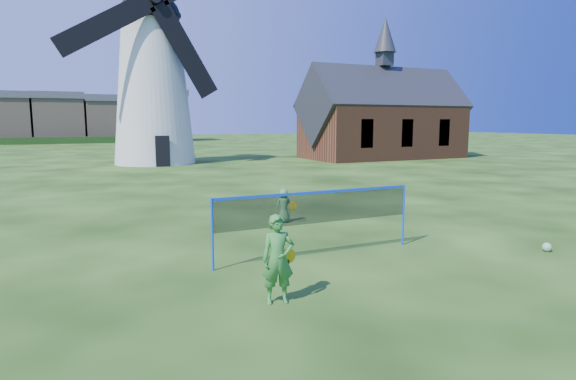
# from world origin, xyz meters

# --- Properties ---
(ground) EXTENTS (220.00, 220.00, 0.00)m
(ground) POSITION_xyz_m (0.00, 0.00, 0.00)
(ground) COLOR black
(ground) RESTS_ON ground
(windmill) EXTENTS (13.31, 5.93, 18.09)m
(windmill) POSITION_xyz_m (1.66, 27.11, 6.23)
(windmill) COLOR silver
(windmill) RESTS_ON ground
(chapel) EXTENTS (14.03, 6.80, 11.86)m
(chapel) POSITION_xyz_m (20.63, 24.55, 3.34)
(chapel) COLOR brown
(chapel) RESTS_ON ground
(badminton_net) EXTENTS (5.05, 0.05, 1.55)m
(badminton_net) POSITION_xyz_m (0.59, -0.26, 1.14)
(badminton_net) COLOR blue
(badminton_net) RESTS_ON ground
(player_girl) EXTENTS (0.74, 0.49, 1.56)m
(player_girl) POSITION_xyz_m (-1.40, -2.50, 0.78)
(player_girl) COLOR #358334
(player_girl) RESTS_ON ground
(player_boy) EXTENTS (0.62, 0.41, 1.05)m
(player_boy) POSITION_xyz_m (1.50, 3.57, 0.53)
(player_boy) COLOR #498F45
(player_boy) RESTS_ON ground
(play_ball) EXTENTS (0.22, 0.22, 0.22)m
(play_ball) POSITION_xyz_m (5.86, -2.27, 0.11)
(play_ball) COLOR green
(play_ball) RESTS_ON ground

